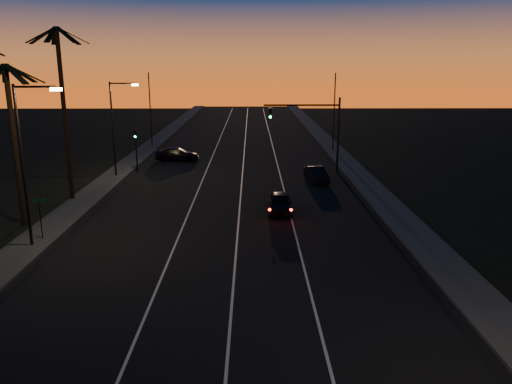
{
  "coord_description": "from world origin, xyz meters",
  "views": [
    {
      "loc": [
        1.36,
        -6.49,
        10.01
      ],
      "look_at": [
        1.6,
        20.08,
        3.16
      ],
      "focal_mm": 35.0,
      "sensor_mm": 36.0,
      "label": 1
    }
  ],
  "objects_px": {
    "signal_mast": "(314,122)",
    "cross_car": "(177,154)",
    "right_car": "(316,174)",
    "lead_car": "(280,203)"
  },
  "relations": [
    {
      "from": "signal_mast",
      "to": "cross_car",
      "type": "height_order",
      "value": "signal_mast"
    },
    {
      "from": "cross_car",
      "to": "right_car",
      "type": "bearing_deg",
      "value": -36.11
    },
    {
      "from": "lead_car",
      "to": "cross_car",
      "type": "relative_size",
      "value": 0.96
    },
    {
      "from": "lead_car",
      "to": "signal_mast",
      "type": "bearing_deg",
      "value": 74.06
    },
    {
      "from": "cross_car",
      "to": "lead_car",
      "type": "bearing_deg",
      "value": -62.76
    },
    {
      "from": "lead_car",
      "to": "cross_car",
      "type": "xyz_separation_m",
      "value": [
        -9.86,
        19.16,
        -0.01
      ]
    },
    {
      "from": "right_car",
      "to": "cross_car",
      "type": "xyz_separation_m",
      "value": [
        -13.56,
        9.89,
        0.03
      ]
    },
    {
      "from": "signal_mast",
      "to": "cross_car",
      "type": "xyz_separation_m",
      "value": [
        -13.69,
        5.77,
        -4.1
      ]
    },
    {
      "from": "signal_mast",
      "to": "right_car",
      "type": "bearing_deg",
      "value": -91.79
    },
    {
      "from": "signal_mast",
      "to": "right_car",
      "type": "height_order",
      "value": "signal_mast"
    }
  ]
}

